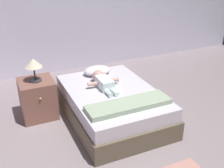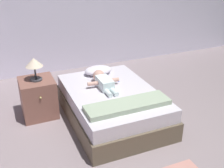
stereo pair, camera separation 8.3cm
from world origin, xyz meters
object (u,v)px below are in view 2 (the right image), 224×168
(lamp, at_px, (34,64))
(baby, at_px, (103,81))
(pillow, at_px, (98,70))
(bed, at_px, (112,105))
(toothbrush, at_px, (115,80))
(nightstand, at_px, (38,98))

(lamp, bearing_deg, baby, -19.88)
(baby, bearing_deg, pillow, 78.82)
(bed, relative_size, pillow, 4.03)
(toothbrush, relative_size, lamp, 0.43)
(bed, bearing_deg, nightstand, 151.55)
(pillow, xyz_separation_m, nightstand, (-0.96, -0.11, -0.23))
(pillow, height_order, nightstand, pillow)
(bed, height_order, pillow, pillow)
(bed, xyz_separation_m, lamp, (-0.94, 0.51, 0.59))
(pillow, xyz_separation_m, baby, (-0.08, -0.42, 0.01))
(toothbrush, bearing_deg, baby, -155.78)
(nightstand, bearing_deg, toothbrush, -10.92)
(bed, xyz_separation_m, nightstand, (-0.94, 0.51, 0.06))
(pillow, bearing_deg, lamp, -173.72)
(toothbrush, bearing_deg, bed, -120.47)
(bed, bearing_deg, baby, 106.92)
(toothbrush, relative_size, nightstand, 0.25)
(baby, height_order, toothbrush, baby)
(bed, height_order, nightstand, nightstand)
(pillow, bearing_deg, baby, -101.18)
(nightstand, bearing_deg, baby, -19.88)
(bed, distance_m, lamp, 1.22)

